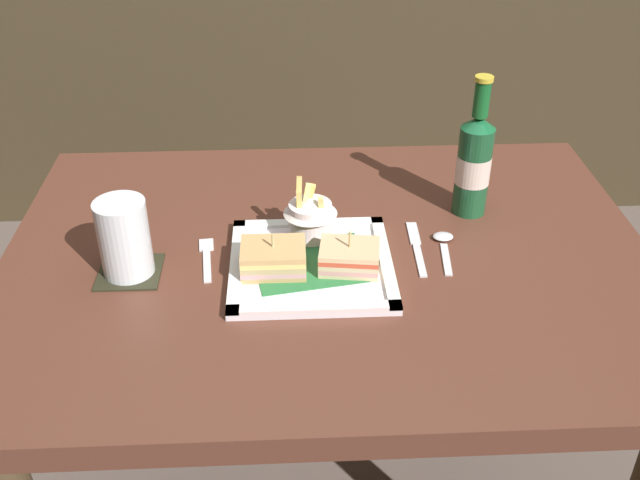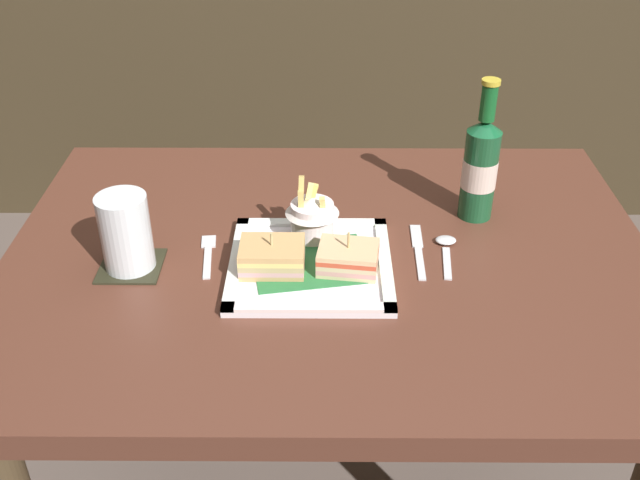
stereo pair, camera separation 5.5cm
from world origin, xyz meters
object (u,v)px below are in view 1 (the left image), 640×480
square_plate (311,265)px  spoon (444,242)px  sandwich_half_right (349,257)px  sandwich_half_left (273,258)px  fries_cup (310,214)px  water_glass (125,243)px  fork (207,257)px  dining_table (328,310)px  beer_bottle (474,162)px  knife (416,246)px

square_plate → spoon: (0.23, 0.06, -0.00)m
sandwich_half_right → sandwich_half_left: bearing=-180.0°
fries_cup → water_glass: water_glass is taller
square_plate → fork: (-0.17, 0.04, -0.00)m
square_plate → dining_table: bearing=54.8°
fork → spoon: 0.40m
sandwich_half_left → spoon: sandwich_half_left is taller
dining_table → spoon: size_ratio=8.82×
fries_cup → spoon: size_ratio=0.90×
dining_table → spoon: spoon is taller
beer_bottle → fork: 0.49m
square_plate → sandwich_half_right: sandwich_half_right is taller
fork → knife: bearing=2.6°
square_plate → sandwich_half_left: 0.07m
beer_bottle → spoon: size_ratio=2.08×
sandwich_half_left → water_glass: (-0.23, 0.02, 0.03)m
dining_table → water_glass: 0.37m
fries_cup → dining_table: bearing=-51.8°
sandwich_half_right → water_glass: 0.35m
fork → dining_table: bearing=1.1°
sandwich_half_right → fries_cup: (-0.06, 0.10, 0.02)m
dining_table → beer_bottle: bearing=25.6°
dining_table → fork: (-0.20, -0.00, 0.12)m
sandwich_half_right → beer_bottle: beer_bottle is taller
square_plate → water_glass: bearing=179.8°
dining_table → knife: size_ratio=6.55×
fries_cup → knife: bearing=-7.9°
water_glass → dining_table: bearing=7.5°
beer_bottle → dining_table: bearing=-154.4°
fries_cup → water_glass: 0.30m
dining_table → sandwich_half_right: sandwich_half_right is taller
fries_cup → sandwich_half_left: bearing=-122.7°
dining_table → knife: knife is taller
square_plate → sandwich_half_right: size_ratio=2.54×
dining_table → fries_cup: fries_cup is taller
sandwich_half_left → fork: bearing=153.5°
sandwich_half_left → dining_table: bearing=33.2°
square_plate → knife: size_ratio=1.57×
knife → water_glass: bearing=-173.4°
spoon → dining_table: bearing=-175.4°
fries_cup → water_glass: bearing=-164.9°
sandwich_half_left → beer_bottle: (0.35, 0.19, 0.07)m
sandwich_half_left → beer_bottle: size_ratio=0.40×
dining_table → sandwich_half_right: size_ratio=10.59×
water_glass → fork: 0.14m
sandwich_half_right → water_glass: size_ratio=0.81×
square_plate → spoon: size_ratio=2.12×
dining_table → beer_bottle: 0.37m
square_plate → sandwich_half_left: sandwich_half_left is taller
beer_bottle → square_plate: bearing=-150.0°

